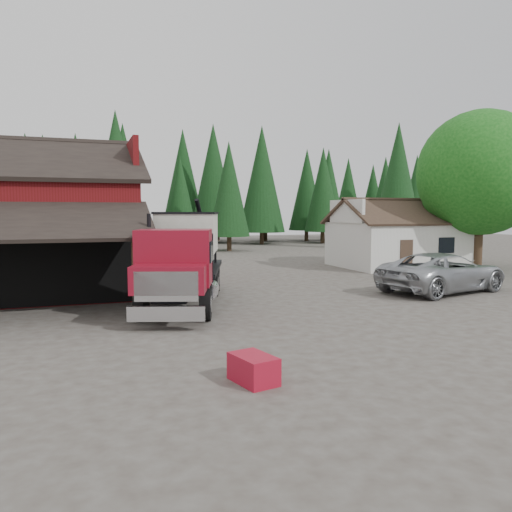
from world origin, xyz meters
name	(u,v)px	position (x,y,z in m)	size (l,w,h in m)	color
ground	(304,317)	(0.00, 0.00, 0.00)	(120.00, 120.00, 0.00)	#433B34
farmhouse	(398,242)	(13.00, 13.00, 1.67)	(8.60, 6.42, 4.65)	silver
deciduous_tree	(481,178)	(17.01, 9.97, 5.91)	(8.00, 8.00, 10.20)	#382619
conifer_backdrop	(150,245)	(0.00, 42.00, 0.00)	(76.00, 16.00, 16.00)	black
near_pine_b	(229,189)	(6.00, 30.00, 5.89)	(3.96, 3.96, 10.40)	#382619
near_pine_c	(398,179)	(22.00, 26.00, 6.89)	(4.84, 4.84, 12.40)	#382619
near_pine_d	(117,173)	(-4.00, 34.00, 7.39)	(5.28, 5.28, 13.40)	#382619
feed_truck	(184,254)	(-3.48, 3.91, 2.00)	(5.28, 9.80, 4.28)	black
silver_car	(443,272)	(8.43, 3.00, 0.91)	(3.02, 6.54, 1.82)	#AEB1B6
equip_box	(253,369)	(-3.90, -5.82, 0.30)	(0.70, 1.10, 0.60)	maroon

